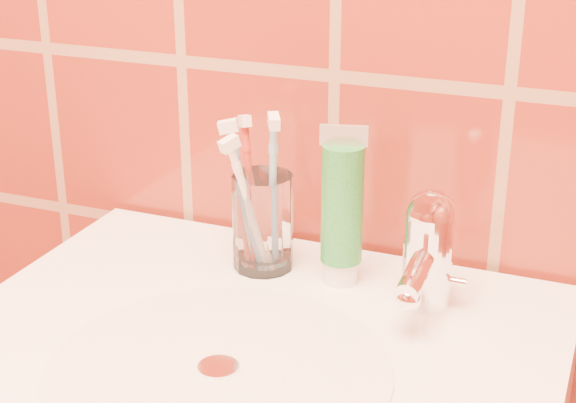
% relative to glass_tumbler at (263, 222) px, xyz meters
% --- Properties ---
extents(glass_tumbler, '(0.07, 0.07, 0.10)m').
position_rel_glass_tumbler_xyz_m(glass_tumbler, '(0.00, 0.00, 0.00)').
color(glass_tumbler, white).
rests_on(glass_tumbler, pedestal_sink).
extents(toothpaste_tube, '(0.05, 0.04, 0.17)m').
position_rel_glass_tumbler_xyz_m(toothpaste_tube, '(0.09, -0.00, 0.03)').
color(toothpaste_tube, white).
rests_on(toothpaste_tube, pedestal_sink).
extents(faucet, '(0.05, 0.11, 0.12)m').
position_rel_glass_tumbler_xyz_m(faucet, '(0.18, -0.02, 0.01)').
color(faucet, white).
rests_on(faucet, pedestal_sink).
extents(toothbrush_0, '(0.09, 0.10, 0.17)m').
position_rel_glass_tumbler_xyz_m(toothbrush_0, '(-0.02, 0.01, 0.03)').
color(toothbrush_0, '#B13226').
rests_on(toothbrush_0, glass_tumbler).
extents(toothbrush_1, '(0.10, 0.12, 0.17)m').
position_rel_glass_tumbler_xyz_m(toothbrush_1, '(-0.00, -0.02, 0.03)').
color(toothbrush_1, white).
rests_on(toothbrush_1, glass_tumbler).
extents(toothbrush_2, '(0.08, 0.08, 0.18)m').
position_rel_glass_tumbler_xyz_m(toothbrush_2, '(-0.01, -0.01, 0.03)').
color(toothbrush_2, '#6795B8').
rests_on(toothbrush_2, glass_tumbler).
extents(toothbrush_3, '(0.08, 0.09, 0.19)m').
position_rel_glass_tumbler_xyz_m(toothbrush_3, '(0.02, -0.01, 0.04)').
color(toothbrush_3, '#7BAEDB').
rests_on(toothbrush_3, glass_tumbler).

